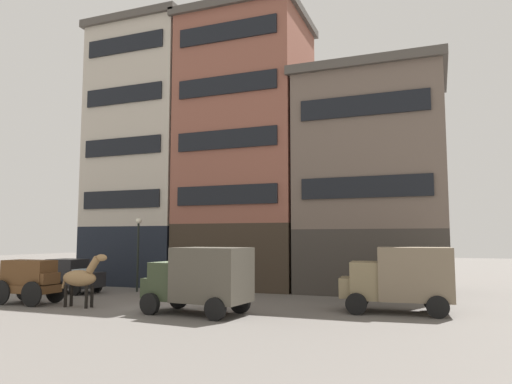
{
  "coord_description": "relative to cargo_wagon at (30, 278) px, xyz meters",
  "views": [
    {
      "loc": [
        10.65,
        -17.72,
        3.0
      ],
      "look_at": [
        3.07,
        1.98,
        5.04
      ],
      "focal_mm": 33.3,
      "sensor_mm": 36.0,
      "label": 1
    }
  ],
  "objects": [
    {
      "name": "streetlamp_curbside",
      "position": [
        1.68,
        5.95,
        1.52
      ],
      "size": [
        0.32,
        0.32,
        4.12
      ],
      "color": "black",
      "rests_on": "ground_plane"
    },
    {
      "name": "draft_horse",
      "position": [
        2.95,
        0.0,
        0.12
      ],
      "size": [
        2.35,
        0.64,
        2.3
      ],
      "color": "#937047",
      "rests_on": "ground_plane"
    },
    {
      "name": "pedestrian_officer",
      "position": [
        5.98,
        4.23,
        -0.17
      ],
      "size": [
        0.49,
        0.49,
        1.79
      ],
      "color": "#38332D",
      "rests_on": "ground_plane"
    },
    {
      "name": "cargo_wagon",
      "position": [
        0.0,
        0.0,
        0.0
      ],
      "size": [
        2.94,
        1.57,
        1.98
      ],
      "color": "brown",
      "rests_on": "ground_plane"
    },
    {
      "name": "sedan_dark",
      "position": [
        -1.54,
        4.16,
        -0.23
      ],
      "size": [
        3.73,
        1.91,
        1.83
      ],
      "color": "black",
      "rests_on": "ground_plane"
    },
    {
      "name": "delivery_truck_near",
      "position": [
        8.64,
        0.15,
        0.28
      ],
      "size": [
        4.49,
        2.47,
        2.62
      ],
      "color": "#2D3823",
      "rests_on": "ground_plane"
    },
    {
      "name": "building_center_left",
      "position": [
        6.32,
        10.83,
        7.5
      ],
      "size": [
        7.89,
        6.78,
        17.21
      ],
      "color": "#33281E",
      "rests_on": "ground_plane"
    },
    {
      "name": "delivery_truck_far",
      "position": [
        16.02,
        3.36,
        0.28
      ],
      "size": [
        4.49,
        2.46,
        2.62
      ],
      "color": "#7A6B4C",
      "rests_on": "ground_plane"
    },
    {
      "name": "fire_hydrant_curbside",
      "position": [
        3.64,
        5.5,
        -0.72
      ],
      "size": [
        0.24,
        0.24,
        0.83
      ],
      "color": "maroon",
      "rests_on": "ground_plane"
    },
    {
      "name": "building_center_right",
      "position": [
        14.11,
        10.84,
        5.13
      ],
      "size": [
        8.4,
        6.78,
        12.48
      ],
      "color": "#38332D",
      "rests_on": "ground_plane"
    },
    {
      "name": "ground_plane",
      "position": [
        6.92,
        0.93,
        -1.15
      ],
      "size": [
        120.0,
        120.0,
        0.0
      ],
      "primitive_type": "plane",
      "color": "#605B56"
    },
    {
      "name": "building_far_left",
      "position": [
        -0.88,
        10.83,
        7.68
      ],
      "size": [
        7.19,
        6.78,
        17.57
      ],
      "color": "black",
      "rests_on": "ground_plane"
    }
  ]
}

